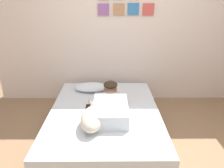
% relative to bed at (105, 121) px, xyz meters
% --- Properties ---
extents(ground_plane, '(12.85, 12.85, 0.00)m').
position_rel_bed_xyz_m(ground_plane, '(0.32, -0.56, -0.17)').
color(ground_plane, '#8C6B4C').
extents(back_wall, '(4.43, 0.12, 2.50)m').
position_rel_bed_xyz_m(back_wall, '(0.32, 1.12, 1.08)').
color(back_wall, silver).
rests_on(back_wall, ground).
extents(bed, '(1.46, 1.93, 0.35)m').
position_rel_bed_xyz_m(bed, '(0.00, 0.00, 0.00)').
color(bed, gray).
rests_on(bed, ground).
extents(pillow, '(0.52, 0.32, 0.11)m').
position_rel_bed_xyz_m(pillow, '(-0.23, 0.63, 0.23)').
color(pillow, silver).
rests_on(pillow, bed).
extents(person_lying, '(0.43, 0.92, 0.27)m').
position_rel_bed_xyz_m(person_lying, '(0.08, -0.03, 0.28)').
color(person_lying, silver).
rests_on(person_lying, bed).
extents(dog, '(0.26, 0.57, 0.21)m').
position_rel_bed_xyz_m(dog, '(-0.13, -0.34, 0.28)').
color(dog, beige).
rests_on(dog, bed).
extents(coffee_cup, '(0.12, 0.09, 0.07)m').
position_rel_bed_xyz_m(coffee_cup, '(0.20, 0.32, 0.22)').
color(coffee_cup, white).
rests_on(coffee_cup, bed).
extents(cell_phone, '(0.07, 0.14, 0.01)m').
position_rel_bed_xyz_m(cell_phone, '(-0.22, 0.08, 0.18)').
color(cell_phone, black).
rests_on(cell_phone, bed).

